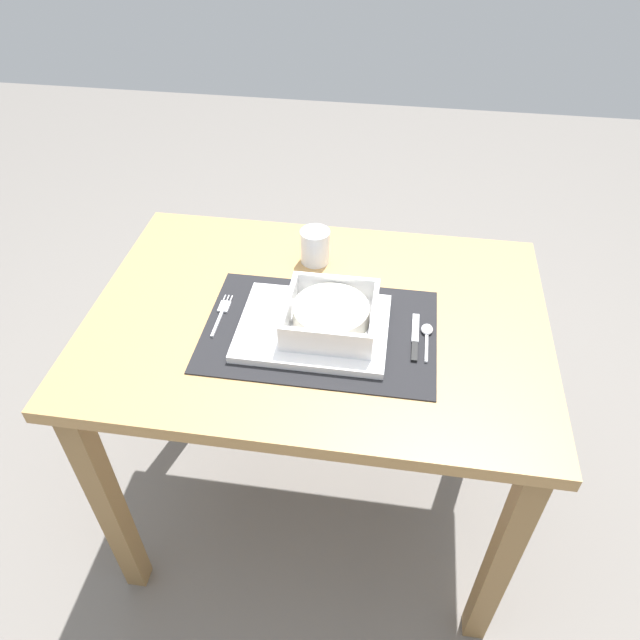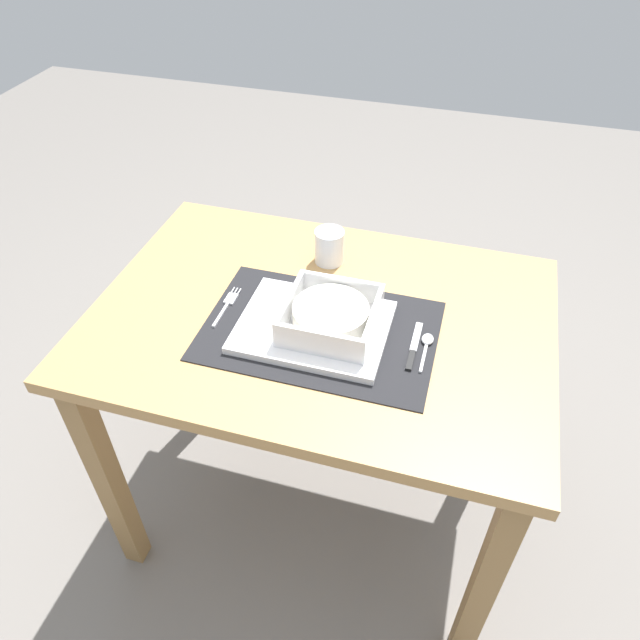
{
  "view_description": "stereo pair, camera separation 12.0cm",
  "coord_description": "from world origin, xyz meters",
  "px_view_note": "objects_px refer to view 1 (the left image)",
  "views": [
    {
      "loc": [
        0.15,
        -0.94,
        1.56
      ],
      "look_at": [
        0.01,
        -0.05,
        0.76
      ],
      "focal_mm": 33.29,
      "sensor_mm": 36.0,
      "label": 1
    },
    {
      "loc": [
        0.26,
        -0.91,
        1.56
      ],
      "look_at": [
        0.01,
        -0.05,
        0.76
      ],
      "focal_mm": 33.29,
      "sensor_mm": 36.0,
      "label": 2
    }
  ],
  "objects_px": {
    "dining_table": "(318,351)",
    "spoon": "(427,333)",
    "drinking_glass": "(315,248)",
    "porridge_bowl": "(331,315)",
    "fork": "(222,312)",
    "butter_knife": "(415,340)"
  },
  "relations": [
    {
      "from": "dining_table",
      "to": "spoon",
      "type": "distance_m",
      "value": 0.26
    },
    {
      "from": "drinking_glass",
      "to": "porridge_bowl",
      "type": "bearing_deg",
      "value": -73.9
    },
    {
      "from": "fork",
      "to": "butter_knife",
      "type": "bearing_deg",
      "value": -2.0
    },
    {
      "from": "porridge_bowl",
      "to": "drinking_glass",
      "type": "height_order",
      "value": "drinking_glass"
    },
    {
      "from": "dining_table",
      "to": "butter_knife",
      "type": "distance_m",
      "value": 0.24
    },
    {
      "from": "dining_table",
      "to": "porridge_bowl",
      "type": "bearing_deg",
      "value": -54.56
    },
    {
      "from": "dining_table",
      "to": "porridge_bowl",
      "type": "distance_m",
      "value": 0.17
    },
    {
      "from": "porridge_bowl",
      "to": "spoon",
      "type": "height_order",
      "value": "porridge_bowl"
    },
    {
      "from": "porridge_bowl",
      "to": "butter_knife",
      "type": "bearing_deg",
      "value": -1.94
    },
    {
      "from": "dining_table",
      "to": "drinking_glass",
      "type": "height_order",
      "value": "drinking_glass"
    },
    {
      "from": "spoon",
      "to": "drinking_glass",
      "type": "height_order",
      "value": "drinking_glass"
    },
    {
      "from": "fork",
      "to": "butter_knife",
      "type": "distance_m",
      "value": 0.41
    },
    {
      "from": "dining_table",
      "to": "porridge_bowl",
      "type": "relative_size",
      "value": 5.34
    },
    {
      "from": "spoon",
      "to": "drinking_glass",
      "type": "relative_size",
      "value": 1.32
    },
    {
      "from": "fork",
      "to": "dining_table",
      "type": "bearing_deg",
      "value": 9.74
    },
    {
      "from": "drinking_glass",
      "to": "spoon",
      "type": "bearing_deg",
      "value": -40.25
    },
    {
      "from": "porridge_bowl",
      "to": "spoon",
      "type": "distance_m",
      "value": 0.2
    },
    {
      "from": "fork",
      "to": "porridge_bowl",
      "type": "bearing_deg",
      "value": -3.36
    },
    {
      "from": "butter_knife",
      "to": "porridge_bowl",
      "type": "bearing_deg",
      "value": 175.74
    },
    {
      "from": "butter_knife",
      "to": "drinking_glass",
      "type": "bearing_deg",
      "value": 132.15
    },
    {
      "from": "porridge_bowl",
      "to": "butter_knife",
      "type": "distance_m",
      "value": 0.18
    },
    {
      "from": "porridge_bowl",
      "to": "drinking_glass",
      "type": "xyz_separation_m",
      "value": [
        -0.07,
        0.24,
        -0.01
      ]
    }
  ]
}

